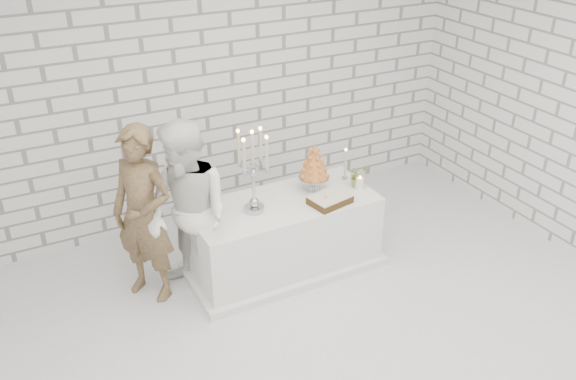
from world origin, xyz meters
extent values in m
cube|color=silver|center=(0.00, 0.00, 0.00)|extent=(6.00, 5.00, 0.01)
cube|color=white|center=(0.00, 2.50, 1.50)|extent=(6.00, 0.01, 3.00)
cube|color=white|center=(0.24, 1.16, 0.38)|extent=(1.80, 0.80, 0.75)
imported|color=brown|center=(-1.05, 1.37, 0.84)|extent=(0.70, 0.73, 1.69)
imported|color=white|center=(-0.71, 1.14, 0.87)|extent=(0.91, 1.02, 1.73)
cube|color=black|center=(0.62, 0.93, 0.79)|extent=(0.42, 0.33, 0.08)
cylinder|color=white|center=(1.02, 1.05, 0.81)|extent=(0.08, 0.08, 0.12)
cylinder|color=#C0B697|center=(1.00, 1.29, 0.91)|extent=(0.07, 0.07, 0.32)
imported|color=olive|center=(1.04, 1.11, 0.87)|extent=(0.24, 0.22, 0.23)
camera|label=1|loc=(-2.02, -3.28, 3.58)|focal=37.55mm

